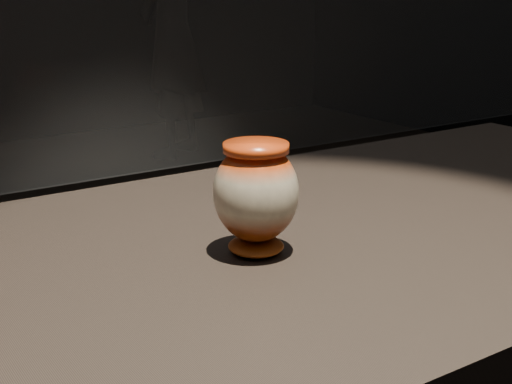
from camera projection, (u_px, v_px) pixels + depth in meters
main_vase at (256, 194)px, 0.97m from camera, size 0.13×0.13×0.16m
visitor at (173, 35)px, 5.07m from camera, size 0.76×0.72×1.75m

